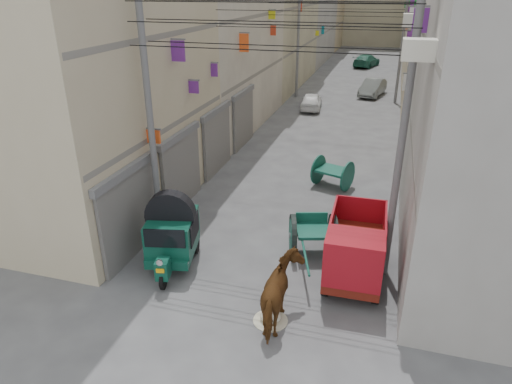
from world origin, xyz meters
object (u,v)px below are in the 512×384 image
at_px(auto_rickshaw, 172,232).
at_px(tonga_cart, 313,235).
at_px(second_cart, 333,172).
at_px(distant_car_green, 366,61).
at_px(horse, 282,295).
at_px(distant_car_grey, 373,88).
at_px(distant_car_white, 312,101).
at_px(feed_sack, 271,316).
at_px(mini_truck, 355,255).

xyz_separation_m(auto_rickshaw, tonga_cart, (3.92, 1.64, -0.36)).
height_order(second_cart, distant_car_green, second_cart).
relative_size(auto_rickshaw, distant_car_green, 0.61).
xyz_separation_m(horse, distant_car_grey, (0.67, 26.90, -0.23)).
distance_m(distant_car_white, distant_car_green, 19.23).
height_order(feed_sack, horse, horse).
xyz_separation_m(feed_sack, distant_car_green, (-0.45, 40.62, 0.48)).
relative_size(mini_truck, distant_car_grey, 0.92).
bearing_deg(tonga_cart, distant_car_green, 74.45).
height_order(tonga_cart, distant_car_green, tonga_cart).
bearing_deg(distant_car_green, second_cart, 106.94).
distance_m(horse, distant_car_green, 40.61).
height_order(mini_truck, feed_sack, mini_truck).
bearing_deg(auto_rickshaw, distant_car_green, 72.92).
distance_m(mini_truck, distant_car_grey, 24.70).
distance_m(tonga_cart, second_cart, 5.42).
height_order(tonga_cart, horse, horse).
bearing_deg(feed_sack, second_cart, 87.78).
bearing_deg(auto_rickshaw, feed_sack, -39.36).
relative_size(mini_truck, distant_car_white, 1.05).
distance_m(tonga_cart, distant_car_green, 37.25).
xyz_separation_m(distant_car_white, distant_car_green, (2.33, 19.09, 0.06)).
relative_size(second_cart, horse, 0.87).
xyz_separation_m(tonga_cart, second_cart, (-0.11, 5.41, -0.03)).
bearing_deg(distant_car_grey, feed_sack, -80.67).
distance_m(distant_car_white, distant_car_grey, 6.55).
bearing_deg(distant_car_white, horse, 92.53).
xyz_separation_m(tonga_cart, mini_truck, (1.35, -1.16, 0.23)).
xyz_separation_m(mini_truck, distant_car_grey, (-0.86, 24.69, -0.30)).
height_order(mini_truck, distant_car_white, mini_truck).
xyz_separation_m(second_cart, feed_sack, (-0.34, -8.80, -0.53)).
height_order(auto_rickshaw, tonga_cart, auto_rickshaw).
bearing_deg(feed_sack, distant_car_white, 97.35).
distance_m(feed_sack, distant_car_green, 40.62).
height_order(mini_truck, horse, mini_truck).
height_order(auto_rickshaw, mini_truck, mini_truck).
relative_size(distant_car_grey, distant_car_green, 0.88).
xyz_separation_m(auto_rickshaw, horse, (3.74, -1.73, -0.20)).
distance_m(tonga_cart, distant_car_grey, 23.54).
relative_size(horse, distant_car_white, 0.62).
bearing_deg(distant_car_white, second_cart, 98.22).
bearing_deg(distant_car_green, distant_car_grey, 111.32).
xyz_separation_m(horse, distant_car_white, (-3.05, 21.51, -0.29)).
distance_m(tonga_cart, feed_sack, 3.46).
xyz_separation_m(auto_rickshaw, second_cart, (3.81, 7.05, -0.39)).
height_order(horse, distant_car_green, horse).
bearing_deg(tonga_cart, mini_truck, -57.60).
xyz_separation_m(auto_rickshaw, distant_car_grey, (4.41, 25.17, -0.43)).
bearing_deg(distant_car_green, horse, 106.54).
distance_m(second_cart, horse, 8.78).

